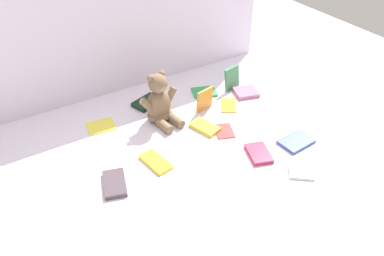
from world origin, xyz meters
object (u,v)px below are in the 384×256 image
Objects in this scene: book_case_1 at (204,92)px; book_case_6 at (156,162)px; book_case_12 at (246,92)px; book_case_0 at (205,127)px; book_case_8 at (101,126)px; book_case_9 at (115,183)px; book_case_11 at (224,131)px; teddy_bear at (160,103)px; book_case_13 at (259,153)px; book_case_4 at (147,102)px; book_case_5 at (296,142)px; book_case_7 at (228,105)px; book_case_10 at (232,78)px; book_case_3 at (205,100)px; book_case_2 at (301,170)px.

book_case_1 is 0.83× the size of book_case_6.
book_case_0 is at bearing 127.99° from book_case_12.
book_case_0 is at bearing -116.73° from book_case_8.
book_case_9 is 1.34× the size of book_case_11.
teddy_bear is 1.89× the size of book_case_13.
book_case_4 is at bearing 97.83° from book_case_1.
book_case_5 is 0.75m from book_case_9.
book_case_12 reaches higher than book_case_11.
book_case_6 is at bearing -124.68° from book_case_7.
book_case_8 is at bearing 164.05° from book_case_10.
book_case_3 is at bearing -150.46° from book_case_4.
book_case_2 is 0.72× the size of book_case_9.
book_case_6 is at bearing -157.59° from book_case_8.
book_case_13 is at bearing 79.13° from book_case_5.
book_case_10 is (0.03, 0.50, 0.05)m from book_case_5.
book_case_11 is 0.94× the size of book_case_12.
book_case_13 is (-0.24, -0.39, -0.00)m from book_case_12.
book_case_0 is 0.22m from book_case_7.
book_case_9 is (-0.66, -0.21, 0.00)m from book_case_7.
book_case_5 is 1.14× the size of book_case_7.
book_case_9 is at bearing -175.67° from book_case_13.
book_case_4 reaches higher than book_case_2.
book_case_3 reaches higher than book_case_8.
book_case_7 is (0.48, 0.18, -0.00)m from book_case_6.
book_case_2 is at bearing 179.31° from book_case_12.
book_case_12 reaches higher than book_case_7.
book_case_7 is at bearing -109.60° from book_case_11.
book_case_12 is at bearing -122.74° from book_case_11.
book_case_3 is at bearing 109.93° from book_case_13.
book_case_5 is (0.11, -0.53, 0.00)m from book_case_1.
book_case_5 is 1.16× the size of book_case_8.
book_case_5 is 0.59m from book_case_6.
book_case_2 is (0.01, -0.66, 0.00)m from book_case_1.
book_case_1 is at bearing 100.93° from book_case_13.
book_case_11 is at bearing -172.21° from book_case_4.
book_case_3 is at bearing -131.76° from book_case_2.
book_case_12 reaches higher than book_case_2.
book_case_7 is 0.87× the size of book_case_9.
book_case_1 is 0.32m from book_case_11.
book_case_1 is 0.89× the size of book_case_4.
book_case_4 reaches higher than book_case_0.
book_case_8 is (-0.38, 0.25, -0.00)m from book_case_0.
book_case_1 is 1.06× the size of book_case_12.
book_case_5 is at bearing 12.25° from book_case_13.
book_case_1 reaches higher than book_case_7.
teddy_bear reaches higher than book_case_0.
book_case_10 is at bearing 10.08° from book_case_3.
book_case_6 is 0.35m from book_case_11.
book_case_9 is at bearing -76.05° from book_case_2.
book_case_9 reaches higher than book_case_1.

